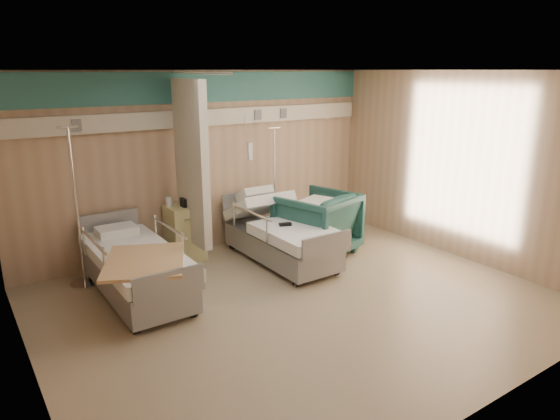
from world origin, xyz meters
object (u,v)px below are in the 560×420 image
Objects in this scene: iv_stand_left at (82,254)px; bedside_cabinet at (185,232)px; bed_right at (281,241)px; bed_left at (138,274)px; visitor_armchair at (317,223)px; iv_stand_right at (274,217)px.

bedside_cabinet is at bearing 4.60° from iv_stand_left.
bed_right is 1.00× the size of bed_left.
bed_right is 2.20m from bed_left.
bedside_cabinet is 0.78× the size of visitor_armchair.
visitor_armchair is at bearing -81.24° from iv_stand_right.
bedside_cabinet is 0.40× the size of iv_stand_left.
iv_stand_right reaches higher than bedside_cabinet.
bed_right is at bearing -38.05° from bedside_cabinet.
bed_left is 1.01× the size of iv_stand_left.
visitor_armchair is at bearing -13.82° from iv_stand_left.
bed_left is (-2.20, 0.00, 0.00)m from bed_right.
bedside_cabinet is 2.03m from visitor_armchair.
bed_left is 1.99× the size of visitor_armchair.
visitor_armchair is 0.51× the size of iv_stand_left.
bedside_cabinet reaches higher than bed_left.
iv_stand_left is (-2.68, 0.78, 0.12)m from bed_right.
iv_stand_right is 0.90× the size of iv_stand_left.
bed_left is at bearing 180.00° from bed_right.
bed_right is 1.46m from bedside_cabinet.
iv_stand_right is at bearing 1.08° from bedside_cabinet.
iv_stand_right is (-0.15, 0.97, -0.10)m from visitor_armchair.
bed_right is at bearing -18.55° from visitor_armchair.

